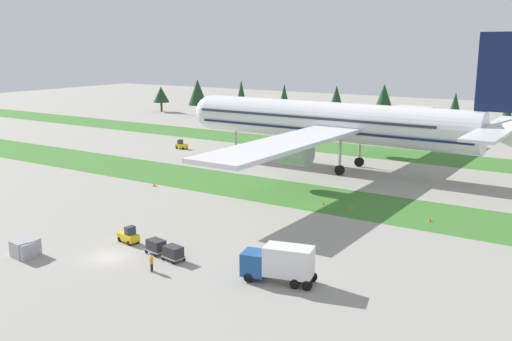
# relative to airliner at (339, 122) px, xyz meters

# --- Properties ---
(ground_plane) EXTENTS (400.00, 400.00, 0.00)m
(ground_plane) POSITION_rel_airliner_xyz_m (-1.84, -52.58, -8.48)
(ground_plane) COLOR gray
(grass_strip_near) EXTENTS (320.00, 13.49, 0.01)m
(grass_strip_near) POSITION_rel_airliner_xyz_m (-1.84, -19.47, -8.48)
(grass_strip_near) COLOR #3D752D
(grass_strip_near) RESTS_ON ground
(grass_strip_far) EXTENTS (320.00, 13.49, 0.01)m
(grass_strip_far) POSITION_rel_airliner_xyz_m (-1.84, 19.52, -8.48)
(grass_strip_far) COLOR #3D752D
(grass_strip_far) RESTS_ON ground
(airliner) EXTENTS (63.08, 77.57, 23.65)m
(airliner) POSITION_rel_airliner_xyz_m (0.00, 0.00, 0.00)
(airliner) COLOR white
(airliner) RESTS_ON ground
(baggage_tug) EXTENTS (2.79, 1.75, 1.97)m
(baggage_tug) POSITION_rel_airliner_xyz_m (-3.29, -48.22, -7.67)
(baggage_tug) COLOR yellow
(baggage_tug) RESTS_ON ground
(cargo_dolly_lead) EXTENTS (2.43, 1.87, 1.55)m
(cargo_dolly_lead) POSITION_rel_airliner_xyz_m (1.65, -49.13, -7.56)
(cargo_dolly_lead) COLOR #A3A3A8
(cargo_dolly_lead) RESTS_ON ground
(cargo_dolly_second) EXTENTS (2.43, 1.87, 1.55)m
(cargo_dolly_second) POSITION_rel_airliner_xyz_m (4.50, -49.65, -7.56)
(cargo_dolly_second) COLOR #A3A3A8
(cargo_dolly_second) RESTS_ON ground
(catering_truck) EXTENTS (7.30, 3.89, 3.58)m
(catering_truck) POSITION_rel_airliner_xyz_m (16.38, -48.38, -6.53)
(catering_truck) COLOR #1E4C8E
(catering_truck) RESTS_ON ground
(pushback_tractor) EXTENTS (2.62, 1.34, 1.97)m
(pushback_tractor) POSITION_rel_airliner_xyz_m (-36.64, 0.52, -7.67)
(pushback_tractor) COLOR yellow
(pushback_tractor) RESTS_ON ground
(ground_crew_marshaller) EXTENTS (0.36, 0.53, 1.74)m
(ground_crew_marshaller) POSITION_rel_airliner_xyz_m (4.60, -53.00, -7.54)
(ground_crew_marshaller) COLOR black
(ground_crew_marshaller) RESTS_ON ground
(uld_container_0) EXTENTS (2.20, 1.86, 1.74)m
(uld_container_0) POSITION_rel_airliner_xyz_m (-9.45, -56.64, -7.61)
(uld_container_0) COLOR #A3A3A8
(uld_container_0) RESTS_ON ground
(uld_container_1) EXTENTS (2.18, 1.83, 1.75)m
(uld_container_1) POSITION_rel_airliner_xyz_m (-9.58, -57.50, -7.61)
(uld_container_1) COLOR #A3A3A8
(uld_container_1) RESTS_ON ground
(uld_container_2) EXTENTS (2.05, 1.66, 1.66)m
(uld_container_2) POSITION_rel_airliner_xyz_m (-9.17, -57.48, -7.65)
(uld_container_2) COLOR #A3A3A8
(uld_container_2) RESTS_ON ground
(taxiway_marker_0) EXTENTS (0.44, 0.44, 0.69)m
(taxiway_marker_0) POSITION_rel_airliner_xyz_m (12.55, -22.55, -8.14)
(taxiway_marker_0) COLOR orange
(taxiway_marker_0) RESTS_ON ground
(taxiway_marker_1) EXTENTS (0.44, 0.44, 0.56)m
(taxiway_marker_1) POSITION_rel_airliner_xyz_m (22.92, -22.09, -8.20)
(taxiway_marker_1) COLOR orange
(taxiway_marker_1) RESTS_ON ground
(taxiway_marker_2) EXTENTS (0.44, 0.44, 0.45)m
(taxiway_marker_2) POSITION_rel_airliner_xyz_m (8.17, -22.26, -8.26)
(taxiway_marker_2) COLOR orange
(taxiway_marker_2) RESTS_ON ground
(taxiway_marker_3) EXTENTS (0.44, 0.44, 0.62)m
(taxiway_marker_3) POSITION_rel_airliner_xyz_m (-18.82, -27.26, -8.17)
(taxiway_marker_3) COLOR orange
(taxiway_marker_3) RESTS_ON ground
(distant_tree_line) EXTENTS (175.25, 10.89, 12.22)m
(distant_tree_line) POSITION_rel_airliner_xyz_m (-7.27, 50.15, -1.68)
(distant_tree_line) COLOR #4C3823
(distant_tree_line) RESTS_ON ground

